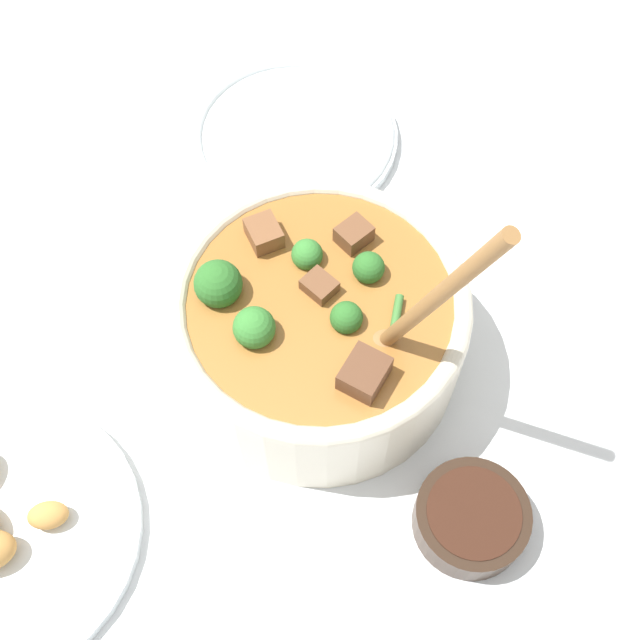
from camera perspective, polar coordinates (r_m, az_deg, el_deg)
The scene contains 4 objects.
ground_plane at distance 0.74m, azimuth 0.00°, elevation -2.63°, with size 4.00×4.00×0.00m, color silver.
stew_bowl at distance 0.68m, azimuth -0.02°, elevation -0.29°, with size 0.25×0.25×0.30m.
condiment_bowl at distance 0.67m, azimuth 10.70°, elevation -13.64°, with size 0.09×0.09×0.04m.
empty_plate at distance 0.88m, azimuth -1.94°, elevation 12.99°, with size 0.22×0.22×0.02m.
Camera 1 is at (-0.01, -0.33, 0.66)m, focal length 45.00 mm.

